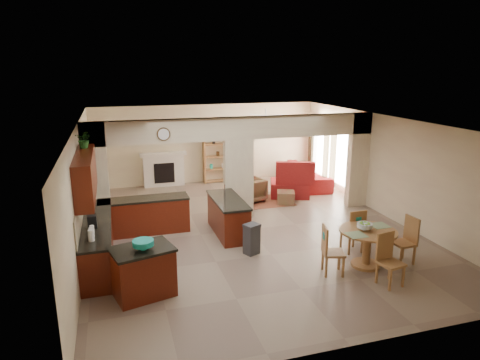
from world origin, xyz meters
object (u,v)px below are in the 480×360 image
object	(u,v)px
dining_table	(367,243)
sofa	(308,175)
armchair	(251,190)
kitchen_island	(143,272)

from	to	relation	value
dining_table	sofa	size ratio (longest dim) A/B	0.47
sofa	armchair	distance (m)	2.79
kitchen_island	armchair	world-z (taller)	kitchen_island
kitchen_island	armchair	bearing A→B (deg)	38.39
kitchen_island	dining_table	size ratio (longest dim) A/B	1.04
dining_table	armchair	xyz separation A→B (m)	(-0.93, 4.99, -0.17)
kitchen_island	dining_table	distance (m)	4.58
sofa	kitchen_island	bearing A→B (deg)	141.89
sofa	armchair	world-z (taller)	sofa
dining_table	armchair	distance (m)	5.08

